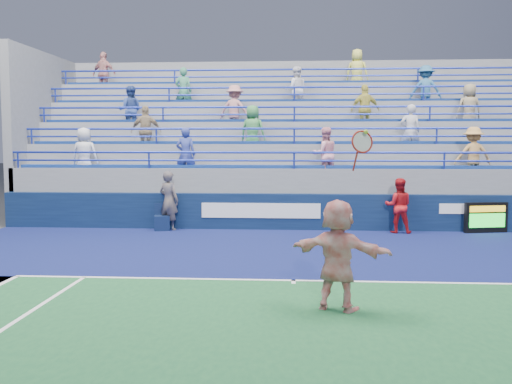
# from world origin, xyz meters

# --- Properties ---
(ground) EXTENTS (120.00, 120.00, 0.00)m
(ground) POSITION_xyz_m (0.00, 0.00, 0.00)
(ground) COLOR #333538
(sponsor_wall) EXTENTS (18.00, 0.32, 1.10)m
(sponsor_wall) POSITION_xyz_m (0.00, 6.50, 0.55)
(sponsor_wall) COLOR #091735
(sponsor_wall) RESTS_ON ground
(bleacher_stand) EXTENTS (18.00, 5.60, 6.13)m
(bleacher_stand) POSITION_xyz_m (-0.00, 10.27, 1.55)
(bleacher_stand) COLOR slate
(bleacher_stand) RESTS_ON ground
(serve_speed_board) EXTENTS (1.31, 0.42, 0.91)m
(serve_speed_board) POSITION_xyz_m (5.62, 6.23, 0.46)
(serve_speed_board) COLOR black
(serve_speed_board) RESTS_ON ground
(judge_chair) EXTENTS (0.54, 0.55, 0.82)m
(judge_chair) POSITION_xyz_m (-3.96, 6.08, 0.26)
(judge_chair) COLOR #0C1839
(judge_chair) RESTS_ON ground
(tennis_player) EXTENTS (1.72, 1.14, 2.86)m
(tennis_player) POSITION_xyz_m (0.70, -1.82, 0.89)
(tennis_player) COLOR white
(tennis_player) RESTS_ON ground
(line_judge) EXTENTS (0.78, 0.67, 1.80)m
(line_judge) POSITION_xyz_m (-3.77, 6.16, 0.90)
(line_judge) COLOR #151E39
(line_judge) RESTS_ON ground
(ball_girl) EXTENTS (0.85, 0.70, 1.61)m
(ball_girl) POSITION_xyz_m (3.06, 6.06, 0.81)
(ball_girl) COLOR red
(ball_girl) RESTS_ON ground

